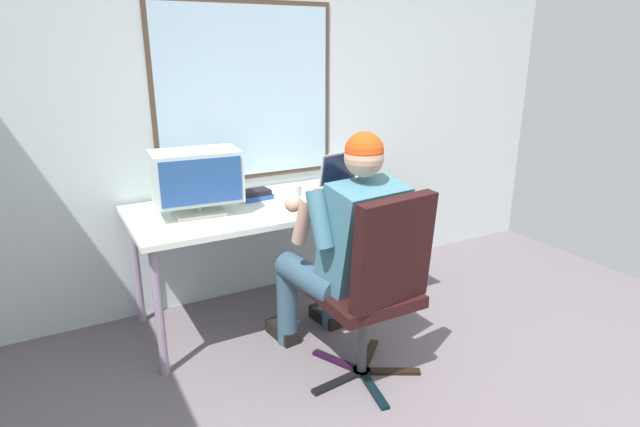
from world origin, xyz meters
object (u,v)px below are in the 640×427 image
object	(u,v)px
wine_glass	(296,192)
coffee_mug	(319,198)
office_chair	(378,279)
desk	(278,211)
person_seated	(345,245)
book_stack	(256,195)
crt_monitor	(196,177)
laptop	(347,179)

from	to	relation	value
wine_glass	coffee_mug	xyz separation A→B (m)	(0.15, -0.01, -0.05)
office_chair	coffee_mug	xyz separation A→B (m)	(0.06, 0.72, 0.22)
desk	person_seated	bearing A→B (deg)	-82.60
book_stack	desk	bearing A→B (deg)	-48.05
crt_monitor	wine_glass	distance (m)	0.56
person_seated	book_stack	size ratio (longest dim) A/B	6.23
wine_glass	office_chair	bearing A→B (deg)	-83.22
crt_monitor	person_seated	bearing A→B (deg)	-48.36
desk	person_seated	distance (m)	0.66
coffee_mug	crt_monitor	bearing A→B (deg)	163.33
crt_monitor	laptop	distance (m)	1.05
wine_glass	crt_monitor	bearing A→B (deg)	159.81
coffee_mug	wine_glass	bearing A→B (deg)	176.59
wine_glass	laptop	bearing A→B (deg)	27.94
laptop	coffee_mug	bearing A→B (deg)	-142.59
person_seated	laptop	distance (m)	0.88
laptop	book_stack	bearing A→B (deg)	177.45
wine_glass	book_stack	xyz separation A→B (m)	(-0.13, 0.30, -0.07)
person_seated	crt_monitor	world-z (taller)	person_seated
person_seated	wine_glass	size ratio (longest dim) A/B	8.94
desk	office_chair	world-z (taller)	office_chair
office_chair	book_stack	size ratio (longest dim) A/B	4.97
person_seated	book_stack	distance (m)	0.79
laptop	coffee_mug	size ratio (longest dim) A/B	3.97
office_chair	wine_glass	world-z (taller)	office_chair
office_chair	crt_monitor	distance (m)	1.16
office_chair	laptop	bearing A→B (deg)	66.57
desk	office_chair	bearing A→B (deg)	-82.99
laptop	book_stack	xyz separation A→B (m)	(-0.65, 0.03, -0.03)
laptop	coffee_mug	distance (m)	0.47
office_chair	coffee_mug	world-z (taller)	office_chair
desk	book_stack	bearing A→B (deg)	131.95
wine_glass	book_stack	world-z (taller)	wine_glass
crt_monitor	laptop	world-z (taller)	crt_monitor
person_seated	coffee_mug	bearing A→B (deg)	78.67
laptop	wine_glass	bearing A→B (deg)	-152.06
book_stack	coffee_mug	bearing A→B (deg)	-48.72
crt_monitor	desk	bearing A→B (deg)	0.20
wine_glass	coffee_mug	world-z (taller)	wine_glass
desk	coffee_mug	size ratio (longest dim) A/B	17.45
office_chair	wine_glass	bearing A→B (deg)	96.78
laptop	person_seated	bearing A→B (deg)	-122.18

